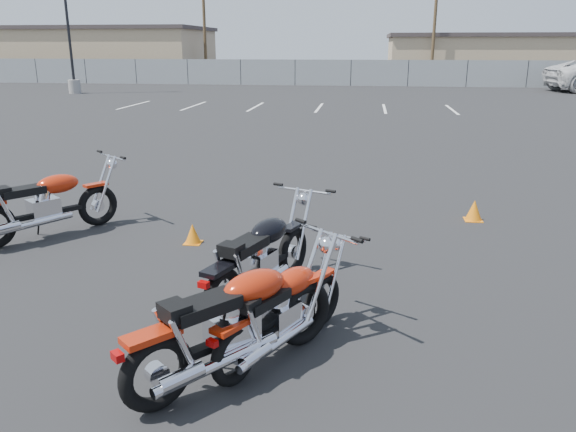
# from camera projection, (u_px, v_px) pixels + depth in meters

# --- Properties ---
(ground) EXTENTS (120.00, 120.00, 0.00)m
(ground) POSITION_uv_depth(u_px,v_px,m) (265.00, 280.00, 6.94)
(ground) COLOR black
(ground) RESTS_ON ground
(motorcycle_front_red) EXTENTS (1.76, 2.09, 1.13)m
(motorcycle_front_red) POSITION_uv_depth(u_px,v_px,m) (47.00, 204.00, 8.35)
(motorcycle_front_red) COLOR black
(motorcycle_front_red) RESTS_ON ground
(motorcycle_second_black) EXTENTS (1.23, 2.19, 1.09)m
(motorcycle_second_black) POSITION_uv_depth(u_px,v_px,m) (261.00, 258.00, 6.28)
(motorcycle_second_black) COLOR black
(motorcycle_second_black) RESTS_ON ground
(motorcycle_third_red) EXTENTS (1.29, 1.86, 0.95)m
(motorcycle_third_red) POSITION_uv_depth(u_px,v_px,m) (283.00, 310.00, 5.18)
(motorcycle_third_red) COLOR black
(motorcycle_third_red) RESTS_ON ground
(motorcycle_rear_red) EXTENTS (1.83, 1.99, 1.12)m
(motorcycle_rear_red) POSITION_uv_depth(u_px,v_px,m) (237.00, 322.00, 4.81)
(motorcycle_rear_red) COLOR black
(motorcycle_rear_red) RESTS_ON ground
(training_cone_near) EXTENTS (0.29, 0.29, 0.34)m
(training_cone_near) POSITION_uv_depth(u_px,v_px,m) (474.00, 210.00, 9.25)
(training_cone_near) COLOR orange
(training_cone_near) RESTS_ON ground
(training_cone_extra) EXTENTS (0.25, 0.25, 0.29)m
(training_cone_extra) POSITION_uv_depth(u_px,v_px,m) (193.00, 234.00, 8.18)
(training_cone_extra) COLOR orange
(training_cone_extra) RESTS_ON ground
(light_pole_west) EXTENTS (0.80, 0.70, 9.72)m
(light_pole_west) POSITION_uv_depth(u_px,v_px,m) (71.00, 50.00, 33.04)
(light_pole_west) COLOR gray
(light_pole_west) RESTS_ON ground
(chainlink_fence) EXTENTS (80.06, 0.06, 1.80)m
(chainlink_fence) POSITION_uv_depth(u_px,v_px,m) (351.00, 73.00, 39.85)
(chainlink_fence) COLOR gray
(chainlink_fence) RESTS_ON ground
(tan_building_west) EXTENTS (18.40, 10.40, 4.30)m
(tan_building_west) POSITION_uv_depth(u_px,v_px,m) (101.00, 53.00, 48.97)
(tan_building_west) COLOR tan
(tan_building_west) RESTS_ON ground
(tan_building_east) EXTENTS (14.40, 9.40, 3.70)m
(tan_building_east) POSITION_uv_depth(u_px,v_px,m) (475.00, 57.00, 46.80)
(tan_building_east) COLOR tan
(tan_building_east) RESTS_ON ground
(utility_pole_b) EXTENTS (1.80, 0.24, 9.00)m
(utility_pole_b) POSITION_uv_depth(u_px,v_px,m) (204.00, 20.00, 45.04)
(utility_pole_b) COLOR #453320
(utility_pole_b) RESTS_ON ground
(utility_pole_c) EXTENTS (1.80, 0.24, 9.00)m
(utility_pole_c) POSITION_uv_depth(u_px,v_px,m) (435.00, 18.00, 41.75)
(utility_pole_c) COLOR #453320
(utility_pole_c) RESTS_ON ground
(parking_line_stripes) EXTENTS (15.12, 4.00, 0.01)m
(parking_line_stripes) POSITION_uv_depth(u_px,v_px,m) (287.00, 107.00, 26.22)
(parking_line_stripes) COLOR silver
(parking_line_stripes) RESTS_ON ground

